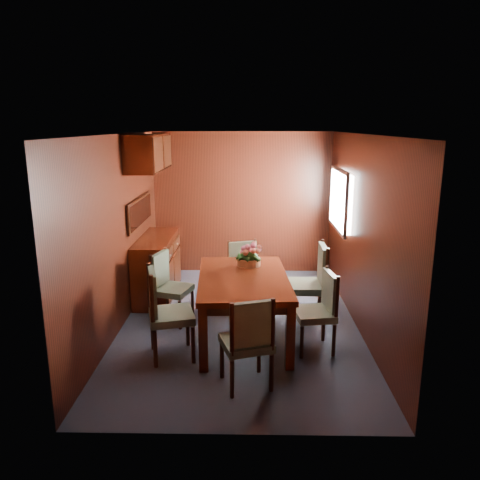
{
  "coord_description": "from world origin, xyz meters",
  "views": [
    {
      "loc": [
        0.11,
        -5.64,
        2.51
      ],
      "look_at": [
        0.0,
        0.26,
        1.05
      ],
      "focal_mm": 35.0,
      "sensor_mm": 36.0,
      "label": 1
    }
  ],
  "objects_px": {
    "sideboard": "(157,267)",
    "chair_right_near": "(320,306)",
    "dining_table": "(243,285)",
    "chair_left_near": "(164,308)",
    "chair_head": "(248,338)",
    "flower_centerpiece": "(249,254)"
  },
  "relations": [
    {
      "from": "chair_right_near",
      "to": "chair_head",
      "type": "bearing_deg",
      "value": 127.67
    },
    {
      "from": "dining_table",
      "to": "flower_centerpiece",
      "type": "relative_size",
      "value": 5.38
    },
    {
      "from": "chair_head",
      "to": "chair_left_near",
      "type": "bearing_deg",
      "value": 128.11
    },
    {
      "from": "sideboard",
      "to": "flower_centerpiece",
      "type": "height_order",
      "value": "flower_centerpiece"
    },
    {
      "from": "dining_table",
      "to": "sideboard",
      "type": "bearing_deg",
      "value": 128.93
    },
    {
      "from": "chair_head",
      "to": "dining_table",
      "type": "bearing_deg",
      "value": 75.58
    },
    {
      "from": "sideboard",
      "to": "chair_right_near",
      "type": "distance_m",
      "value": 2.76
    },
    {
      "from": "sideboard",
      "to": "flower_centerpiece",
      "type": "xyz_separation_m",
      "value": [
        1.37,
        -0.98,
        0.48
      ]
    },
    {
      "from": "chair_head",
      "to": "flower_centerpiece",
      "type": "distance_m",
      "value": 1.61
    },
    {
      "from": "flower_centerpiece",
      "to": "sideboard",
      "type": "bearing_deg",
      "value": 144.43
    },
    {
      "from": "sideboard",
      "to": "chair_left_near",
      "type": "bearing_deg",
      "value": -76.91
    },
    {
      "from": "flower_centerpiece",
      "to": "chair_right_near",
      "type": "bearing_deg",
      "value": -41.55
    },
    {
      "from": "dining_table",
      "to": "chair_right_near",
      "type": "relative_size",
      "value": 1.85
    },
    {
      "from": "sideboard",
      "to": "dining_table",
      "type": "height_order",
      "value": "sideboard"
    },
    {
      "from": "dining_table",
      "to": "flower_centerpiece",
      "type": "bearing_deg",
      "value": 78.18
    },
    {
      "from": "sideboard",
      "to": "flower_centerpiece",
      "type": "bearing_deg",
      "value": -35.57
    },
    {
      "from": "sideboard",
      "to": "chair_left_near",
      "type": "distance_m",
      "value": 1.97
    },
    {
      "from": "chair_left_near",
      "to": "chair_head",
      "type": "bearing_deg",
      "value": 40.69
    },
    {
      "from": "dining_table",
      "to": "chair_head",
      "type": "height_order",
      "value": "chair_head"
    },
    {
      "from": "sideboard",
      "to": "chair_right_near",
      "type": "relative_size",
      "value": 1.5
    },
    {
      "from": "dining_table",
      "to": "chair_head",
      "type": "distance_m",
      "value": 1.13
    },
    {
      "from": "sideboard",
      "to": "dining_table",
      "type": "distance_m",
      "value": 1.94
    }
  ]
}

